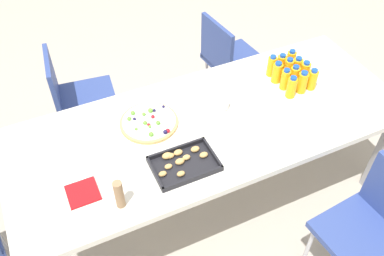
{
  "coord_description": "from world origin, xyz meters",
  "views": [
    {
      "loc": [
        0.81,
        1.5,
        2.39
      ],
      "look_at": [
        0.12,
        0.02,
        0.75
      ],
      "focal_mm": 39.14,
      "sensor_mm": 36.0,
      "label": 1
    }
  ],
  "objects_px": {
    "juice_bottle_1": "(281,64)",
    "juice_bottle_6": "(305,72)",
    "juice_bottle_10": "(302,82)",
    "fruit_pizza": "(149,122)",
    "juice_bottle_9": "(312,80)",
    "juice_bottle_11": "(291,87)",
    "party_table": "(210,129)",
    "juice_bottle_4": "(288,69)",
    "chair_near_left": "(228,58)",
    "juice_bottle_5": "(277,73)",
    "juice_bottle_7": "(294,76)",
    "chair_far_left": "(373,225)",
    "napkin_stack": "(83,193)",
    "juice_bottle_0": "(291,60)",
    "plate_stack": "(215,103)",
    "juice_bottle_3": "(297,67)",
    "cardboard_tube": "(119,194)",
    "snack_tray": "(183,163)",
    "juice_bottle_2": "(272,66)",
    "chair_near_right": "(75,96)"
  },
  "relations": [
    {
      "from": "juice_bottle_1",
      "to": "juice_bottle_6",
      "type": "bearing_deg",
      "value": 117.5
    },
    {
      "from": "juice_bottle_10",
      "to": "fruit_pizza",
      "type": "relative_size",
      "value": 0.45
    },
    {
      "from": "juice_bottle_9",
      "to": "juice_bottle_11",
      "type": "distance_m",
      "value": 0.16
    },
    {
      "from": "party_table",
      "to": "juice_bottle_11",
      "type": "relative_size",
      "value": 15.7
    },
    {
      "from": "juice_bottle_4",
      "to": "chair_near_left",
      "type": "bearing_deg",
      "value": -83.83
    },
    {
      "from": "juice_bottle_5",
      "to": "juice_bottle_7",
      "type": "relative_size",
      "value": 1.01
    },
    {
      "from": "chair_far_left",
      "to": "napkin_stack",
      "type": "bearing_deg",
      "value": 58.52
    },
    {
      "from": "juice_bottle_0",
      "to": "napkin_stack",
      "type": "xyz_separation_m",
      "value": [
        1.48,
        0.41,
        -0.06
      ]
    },
    {
      "from": "party_table",
      "to": "plate_stack",
      "type": "distance_m",
      "value": 0.17
    },
    {
      "from": "chair_far_left",
      "to": "juice_bottle_0",
      "type": "xyz_separation_m",
      "value": [
        -0.16,
        -1.07,
        0.29
      ]
    },
    {
      "from": "juice_bottle_3",
      "to": "juice_bottle_7",
      "type": "xyz_separation_m",
      "value": [
        0.07,
        0.07,
        0.0
      ]
    },
    {
      "from": "plate_stack",
      "to": "cardboard_tube",
      "type": "height_order",
      "value": "cardboard_tube"
    },
    {
      "from": "juice_bottle_10",
      "to": "snack_tray",
      "type": "xyz_separation_m",
      "value": [
        0.9,
        0.23,
        -0.06
      ]
    },
    {
      "from": "juice_bottle_0",
      "to": "juice_bottle_1",
      "type": "height_order",
      "value": "juice_bottle_0"
    },
    {
      "from": "party_table",
      "to": "napkin_stack",
      "type": "height_order",
      "value": "napkin_stack"
    },
    {
      "from": "juice_bottle_0",
      "to": "juice_bottle_3",
      "type": "relative_size",
      "value": 1.05
    },
    {
      "from": "juice_bottle_2",
      "to": "juice_bottle_3",
      "type": "bearing_deg",
      "value": 154.11
    },
    {
      "from": "chair_near_left",
      "to": "juice_bottle_10",
      "type": "relative_size",
      "value": 5.6
    },
    {
      "from": "chair_near_right",
      "to": "juice_bottle_2",
      "type": "xyz_separation_m",
      "value": [
        -1.17,
        0.61,
        0.3
      ]
    },
    {
      "from": "snack_tray",
      "to": "juice_bottle_11",
      "type": "bearing_deg",
      "value": -164.46
    },
    {
      "from": "juice_bottle_9",
      "to": "plate_stack",
      "type": "height_order",
      "value": "juice_bottle_9"
    },
    {
      "from": "juice_bottle_4",
      "to": "chair_far_left",
      "type": "bearing_deg",
      "value": 84.84
    },
    {
      "from": "chair_far_left",
      "to": "juice_bottle_6",
      "type": "distance_m",
      "value": 0.98
    },
    {
      "from": "juice_bottle_1",
      "to": "juice_bottle_3",
      "type": "bearing_deg",
      "value": 135.77
    },
    {
      "from": "juice_bottle_5",
      "to": "cardboard_tube",
      "type": "xyz_separation_m",
      "value": [
        1.18,
        0.48,
        0.02
      ]
    },
    {
      "from": "chair_near_right",
      "to": "juice_bottle_1",
      "type": "relative_size",
      "value": 6.16
    },
    {
      "from": "juice_bottle_6",
      "to": "plate_stack",
      "type": "relative_size",
      "value": 0.85
    },
    {
      "from": "juice_bottle_1",
      "to": "napkin_stack",
      "type": "bearing_deg",
      "value": 16.25
    },
    {
      "from": "juice_bottle_2",
      "to": "plate_stack",
      "type": "height_order",
      "value": "juice_bottle_2"
    },
    {
      "from": "juice_bottle_5",
      "to": "juice_bottle_7",
      "type": "height_order",
      "value": "juice_bottle_5"
    },
    {
      "from": "juice_bottle_10",
      "to": "cardboard_tube",
      "type": "bearing_deg",
      "value": 14.85
    },
    {
      "from": "juice_bottle_5",
      "to": "napkin_stack",
      "type": "height_order",
      "value": "juice_bottle_5"
    },
    {
      "from": "chair_far_left",
      "to": "juice_bottle_9",
      "type": "bearing_deg",
      "value": -16.27
    },
    {
      "from": "party_table",
      "to": "juice_bottle_11",
      "type": "xyz_separation_m",
      "value": [
        -0.54,
        -0.0,
        0.13
      ]
    },
    {
      "from": "juice_bottle_9",
      "to": "fruit_pizza",
      "type": "height_order",
      "value": "juice_bottle_9"
    },
    {
      "from": "napkin_stack",
      "to": "juice_bottle_10",
      "type": "bearing_deg",
      "value": -172.27
    },
    {
      "from": "juice_bottle_4",
      "to": "juice_bottle_5",
      "type": "xyz_separation_m",
      "value": [
        0.08,
        -0.0,
        -0.0
      ]
    },
    {
      "from": "juice_bottle_5",
      "to": "snack_tray",
      "type": "relative_size",
      "value": 0.43
    },
    {
      "from": "juice_bottle_2",
      "to": "party_table",
      "type": "bearing_deg",
      "value": 22.69
    },
    {
      "from": "chair_far_left",
      "to": "juice_bottle_9",
      "type": "distance_m",
      "value": 0.91
    },
    {
      "from": "juice_bottle_11",
      "to": "chair_near_right",
      "type": "bearing_deg",
      "value": -35.61
    },
    {
      "from": "juice_bottle_6",
      "to": "cardboard_tube",
      "type": "distance_m",
      "value": 1.39
    },
    {
      "from": "chair_far_left",
      "to": "cardboard_tube",
      "type": "relative_size",
      "value": 4.92
    },
    {
      "from": "chair_far_left",
      "to": "snack_tray",
      "type": "relative_size",
      "value": 2.48
    },
    {
      "from": "chair_near_right",
      "to": "juice_bottle_7",
      "type": "height_order",
      "value": "juice_bottle_7"
    },
    {
      "from": "chair_far_left",
      "to": "juice_bottle_2",
      "type": "bearing_deg",
      "value": -5.91
    },
    {
      "from": "party_table",
      "to": "juice_bottle_0",
      "type": "bearing_deg",
      "value": -161.48
    },
    {
      "from": "juice_bottle_6",
      "to": "juice_bottle_2",
      "type": "bearing_deg",
      "value": -44.21
    },
    {
      "from": "juice_bottle_11",
      "to": "juice_bottle_10",
      "type": "bearing_deg",
      "value": -175.94
    },
    {
      "from": "chair_near_right",
      "to": "juice_bottle_5",
      "type": "relative_size",
      "value": 5.77
    }
  ]
}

